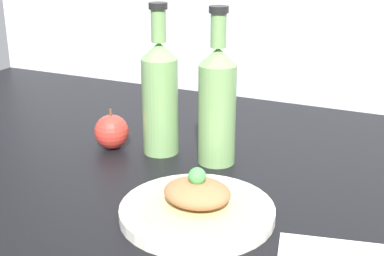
# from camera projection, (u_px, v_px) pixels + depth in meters

# --- Properties ---
(ground_plane) EXTENTS (1.80, 1.10, 0.04)m
(ground_plane) POSITION_uv_depth(u_px,v_px,m) (187.00, 186.00, 0.98)
(ground_plane) COLOR black
(plate) EXTENTS (0.24, 0.24, 0.02)m
(plate) POSITION_uv_depth(u_px,v_px,m) (197.00, 210.00, 0.83)
(plate) COLOR silver
(plate) RESTS_ON ground_plane
(plated_food) EXTENTS (0.18, 0.18, 0.07)m
(plated_food) POSITION_uv_depth(u_px,v_px,m) (197.00, 195.00, 0.82)
(plated_food) COLOR #D6BC7F
(plated_food) RESTS_ON plate
(cider_bottle_left) EXTENTS (0.07, 0.07, 0.30)m
(cider_bottle_left) POSITION_uv_depth(u_px,v_px,m) (160.00, 95.00, 1.05)
(cider_bottle_left) COLOR #729E5B
(cider_bottle_left) RESTS_ON ground_plane
(cider_bottle_right) EXTENTS (0.07, 0.07, 0.30)m
(cider_bottle_right) POSITION_uv_depth(u_px,v_px,m) (217.00, 103.00, 1.00)
(cider_bottle_right) COLOR #729E5B
(cider_bottle_right) RESTS_ON ground_plane
(apple) EXTENTS (0.07, 0.07, 0.08)m
(apple) POSITION_uv_depth(u_px,v_px,m) (112.00, 132.00, 1.09)
(apple) COLOR red
(apple) RESTS_ON ground_plane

